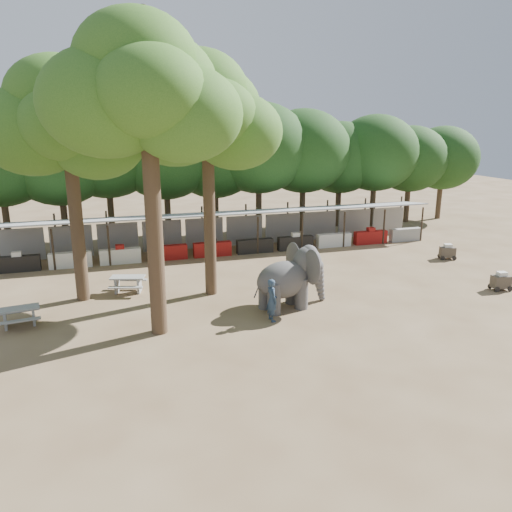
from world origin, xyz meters
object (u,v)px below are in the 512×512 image
object	(u,v)px
cart_back	(447,252)
handler	(272,300)
yard_tree_left	(64,121)
picnic_table_near	(19,314)
picnic_table_far	(128,282)
yard_tree_back	(203,114)
elephant	(292,277)
cart_front	(501,281)
yard_tree_center	(143,92)

from	to	relation	value
cart_back	handler	bearing A→B (deg)	-136.87
yard_tree_left	picnic_table_near	bearing A→B (deg)	-128.96
picnic_table_near	picnic_table_far	size ratio (longest dim) A/B	0.90
picnic_table_far	cart_back	distance (m)	19.17
yard_tree_back	elephant	size ratio (longest dim) A/B	3.03
picnic_table_near	cart_back	xyz separation A→B (m)	(23.70, 3.57, -0.05)
picnic_table_far	cart_back	world-z (taller)	cart_back
cart_back	yard_tree_left	bearing A→B (deg)	-159.21
picnic_table_far	cart_front	size ratio (longest dim) A/B	1.89
picnic_table_near	picnic_table_far	world-z (taller)	picnic_table_far
yard_tree_left	elephant	bearing A→B (deg)	-23.92
handler	cart_front	xyz separation A→B (m)	(12.28, 0.35, -0.46)
yard_tree_center	cart_back	world-z (taller)	yard_tree_center
picnic_table_near	cart_back	distance (m)	23.97
yard_tree_center	cart_back	bearing A→B (deg)	17.28
handler	yard_tree_center	bearing A→B (deg)	80.86
yard_tree_back	cart_back	xyz separation A→B (m)	(15.40, 1.72, -8.07)
picnic_table_near	yard_tree_back	bearing A→B (deg)	4.17
yard_tree_center	elephant	size ratio (longest dim) A/B	3.21
picnic_table_far	yard_tree_center	bearing A→B (deg)	-66.05
yard_tree_center	picnic_table_near	size ratio (longest dim) A/B	6.75
picnic_table_far	cart_front	distance (m)	18.62
yard_tree_center	yard_tree_back	xyz separation A→B (m)	(3.00, 4.00, -0.67)
picnic_table_near	yard_tree_center	bearing A→B (deg)	-30.49
yard_tree_left	picnic_table_far	bearing A→B (deg)	4.52
picnic_table_far	elephant	bearing A→B (deg)	-15.81
yard_tree_left	yard_tree_center	size ratio (longest dim) A/B	0.92
yard_tree_left	yard_tree_back	world-z (taller)	yard_tree_back
elephant	picnic_table_far	distance (m)	8.23
yard_tree_left	yard_tree_back	size ratio (longest dim) A/B	0.97
picnic_table_far	yard_tree_left	bearing A→B (deg)	-159.84
elephant	picnic_table_near	world-z (taller)	elephant
yard_tree_center	handler	world-z (taller)	yard_tree_center
yard_tree_center	picnic_table_near	xyz separation A→B (m)	(-5.30, 2.16, -8.69)
yard_tree_center	elephant	distance (m)	10.03
elephant	cart_back	size ratio (longest dim) A/B	3.33
yard_tree_left	cart_back	xyz separation A→B (m)	(21.40, 0.72, -7.73)
yard_tree_center	handler	size ratio (longest dim) A/B	6.51
yard_tree_left	elephant	world-z (taller)	yard_tree_left
yard_tree_left	picnic_table_far	world-z (taller)	yard_tree_left
cart_front	cart_back	size ratio (longest dim) A/B	0.93
handler	cart_front	world-z (taller)	handler
picnic_table_near	picnic_table_far	bearing A→B (deg)	25.26
yard_tree_left	elephant	distance (m)	12.17
cart_front	picnic_table_near	bearing A→B (deg)	-177.62
cart_front	handler	bearing A→B (deg)	-170.38
yard_tree_left	handler	xyz separation A→B (m)	(7.83, -5.40, -7.28)
yard_tree_back	elephant	world-z (taller)	yard_tree_back
yard_tree_back	cart_back	bearing A→B (deg)	6.39
yard_tree_left	yard_tree_center	world-z (taller)	yard_tree_center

